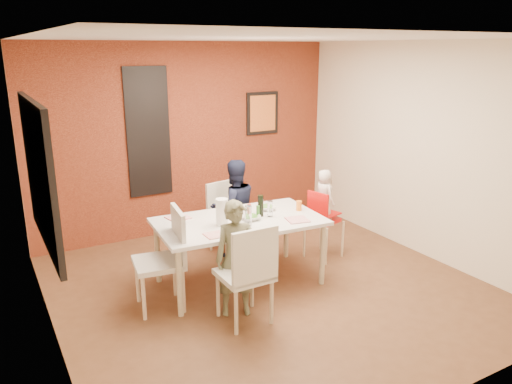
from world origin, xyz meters
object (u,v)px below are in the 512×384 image
chair_left (167,253)px  chair_far (225,213)px  toddler (324,194)px  wine_bottle (261,206)px  high_chair (322,218)px  chair_near (249,270)px  paper_towel_roll (222,212)px  child_near (237,259)px  child_far (234,209)px  dining_table (239,226)px

chair_left → chair_far: bearing=140.4°
toddler → wine_bottle: size_ratio=2.56×
toddler → wine_bottle: bearing=97.0°
wine_bottle → toddler: bearing=7.3°
wine_bottle → high_chair: bearing=6.8°
chair_near → toddler: toddler is taller
toddler → paper_towel_roll: size_ratio=2.14×
child_near → paper_towel_roll: 0.63m
child_far → wine_bottle: bearing=92.4°
chair_left → child_near: (0.54, -0.49, 0.01)m
chair_near → toddler: 1.89m
chair_far → child_far: size_ratio=0.72×
child_near → chair_left: bearing=159.5°
dining_table → paper_towel_roll: size_ratio=6.45×
chair_near → wine_bottle: bearing=-126.5°
child_near → chair_far: bearing=89.0°
chair_far → chair_left: 1.61m
dining_table → wine_bottle: bearing=-0.9°
chair_far → wine_bottle: size_ratio=3.70×
high_chair → paper_towel_roll: paper_towel_roll is taller
high_chair → paper_towel_roll: size_ratio=3.03×
chair_near → chair_left: bearing=-53.7°
dining_table → child_far: (0.32, 0.74, -0.06)m
child_far → wine_bottle: 0.79m
chair_near → wine_bottle: chair_near is taller
chair_near → high_chair: 1.85m
child_far → dining_table: bearing=72.7°
chair_left → child_near: size_ratio=0.88×
chair_near → paper_towel_roll: (0.10, 0.78, 0.34)m
chair_near → chair_left: 0.92m
child_near → child_far: 1.48m
chair_near → high_chair: bearing=-149.2°
paper_towel_roll → wine_bottle: bearing=6.1°
chair_near → toddler: (1.61, 0.96, 0.27)m
dining_table → child_far: 0.81m
chair_far → child_far: 0.27m
chair_far → paper_towel_roll: bearing=-128.2°
paper_towel_roll → toddler: bearing=6.9°
chair_far → toddler: 1.33m
chair_near → dining_table: bearing=-112.4°
chair_far → paper_towel_roll: size_ratio=3.09×
chair_far → wine_bottle: bearing=-102.4°
child_far → chair_near: bearing=73.2°
dining_table → toddler: size_ratio=3.01×
chair_near → child_near: 0.25m
chair_near → child_far: bearing=-112.8°
chair_left → wine_bottle: size_ratio=4.25×
chair_near → chair_far: size_ratio=1.12×
chair_far → high_chair: (0.94, -0.87, 0.03)m
chair_left → paper_towel_roll: paper_towel_roll is taller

